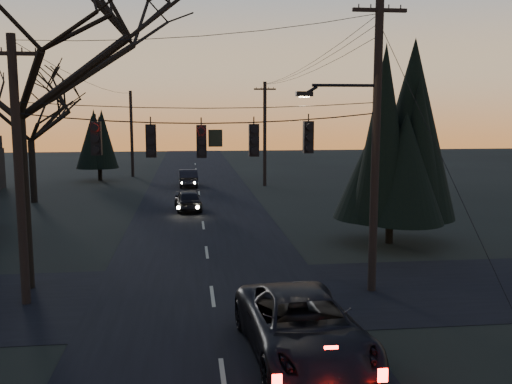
{
  "coord_description": "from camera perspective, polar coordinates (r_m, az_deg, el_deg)",
  "views": [
    {
      "loc": [
        -0.71,
        -8.45,
        6.18
      ],
      "look_at": [
        1.34,
        8.89,
        3.68
      ],
      "focal_mm": 40.0,
      "sensor_mm": 36.0,
      "label": 1
    }
  ],
  "objects": [
    {
      "name": "evergreen_dist",
      "position": [
        52.31,
        -15.45,
        4.96
      ],
      "size": [
        3.56,
        3.56,
        5.9
      ],
      "color": "black",
      "rests_on": "ground"
    },
    {
      "name": "utility_pole_far_r",
      "position": [
        47.27,
        0.87,
        0.63
      ],
      "size": [
        1.8,
        0.3,
        8.5
      ],
      "primitive_type": null,
      "color": "black",
      "rests_on": "ground"
    },
    {
      "name": "sedan_oncoming_a",
      "position": [
        35.7,
        -6.8,
        -0.82
      ],
      "size": [
        1.88,
        3.95,
        1.3
      ],
      "primitive_type": "imported",
      "rotation": [
        0.0,
        0.0,
        3.23
      ],
      "color": "black",
      "rests_on": "ground"
    },
    {
      "name": "cross_road",
      "position": [
        19.47,
        -4.37,
        -10.37
      ],
      "size": [
        60.0,
        7.0,
        0.02
      ],
      "primitive_type": "cube",
      "color": "black",
      "rests_on": "ground"
    },
    {
      "name": "span_signal_assembly",
      "position": [
        18.48,
        -5.3,
        5.27
      ],
      "size": [
        11.5,
        0.44,
        1.56
      ],
      "color": "black",
      "rests_on": "ground"
    },
    {
      "name": "bare_tree_dist",
      "position": [
        41.06,
        -21.7,
        7.08
      ],
      "size": [
        7.3,
        7.3,
        8.34
      ],
      "color": "black",
      "rests_on": "ground"
    },
    {
      "name": "evergreen_right",
      "position": [
        27.0,
        13.47,
        4.75
      ],
      "size": [
        4.41,
        4.41,
        8.19
      ],
      "color": "black",
      "rests_on": "ground"
    },
    {
      "name": "utility_pole_far_l",
      "position": [
        55.06,
        -12.21,
        1.52
      ],
      "size": [
        0.3,
        0.3,
        8.0
      ],
      "primitive_type": null,
      "color": "black",
      "rests_on": "ground"
    },
    {
      "name": "utility_pole_left",
      "position": [
        20.17,
        -21.96,
        -10.32
      ],
      "size": [
        1.8,
        0.3,
        8.5
      ],
      "primitive_type": null,
      "color": "black",
      "rests_on": "ground"
    },
    {
      "name": "main_road",
      "position": [
        29.12,
        -5.2,
        -4.12
      ],
      "size": [
        8.0,
        120.0,
        0.02
      ],
      "primitive_type": "cube",
      "color": "black",
      "rests_on": "ground"
    },
    {
      "name": "utility_pole_right",
      "position": [
        20.43,
        11.46,
        -9.64
      ],
      "size": [
        5.0,
        0.3,
        10.0
      ],
      "primitive_type": null,
      "color": "black",
      "rests_on": "ground"
    },
    {
      "name": "bare_tree_left",
      "position": [
        21.05,
        -23.01,
        13.17
      ],
      "size": [
        10.66,
        10.66,
        11.8
      ],
      "color": "black",
      "rests_on": "ground"
    },
    {
      "name": "sedan_oncoming_b",
      "position": [
        47.16,
        -6.8,
        1.41
      ],
      "size": [
        1.6,
        4.25,
        1.39
      ],
      "primitive_type": "imported",
      "rotation": [
        0.0,
        0.0,
        3.17
      ],
      "color": "black",
      "rests_on": "ground"
    },
    {
      "name": "suv_near",
      "position": [
        14.68,
        4.71,
        -13.34
      ],
      "size": [
        3.12,
        6.03,
        1.62
      ],
      "primitive_type": "imported",
      "rotation": [
        0.0,
        0.0,
        0.07
      ],
      "color": "black",
      "rests_on": "ground"
    }
  ]
}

